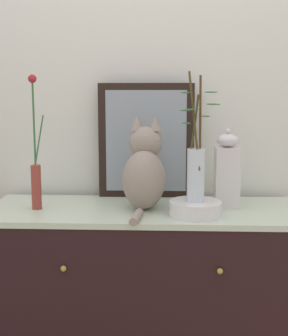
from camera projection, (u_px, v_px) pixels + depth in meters
The scene contains 8 objects.
wall_back at pixel (147, 101), 2.29m from camera, with size 4.40×0.08×2.60m, color silver.
sideboard at pixel (144, 297), 2.11m from camera, with size 1.40×0.53×0.83m.
mirror_leaning at pixel (145, 141), 2.23m from camera, with size 0.46×0.03×0.55m.
cat_sitting at pixel (144, 171), 2.02m from camera, with size 0.21×0.42×0.41m.
vase_slim_green at pixel (36, 172), 2.01m from camera, with size 0.07×0.04×0.58m.
bowl_porcelain at pixel (195, 208), 1.92m from camera, with size 0.22×0.22×0.06m, color silver.
vase_glass_clear at pixel (196, 167), 1.89m from camera, with size 0.18×0.16×0.53m.
jar_lidded_porcelain at pixel (227, 171), 2.05m from camera, with size 0.11×0.11×0.35m.
Camera 1 is at (0.09, -1.99, 1.33)m, focal length 49.50 mm.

